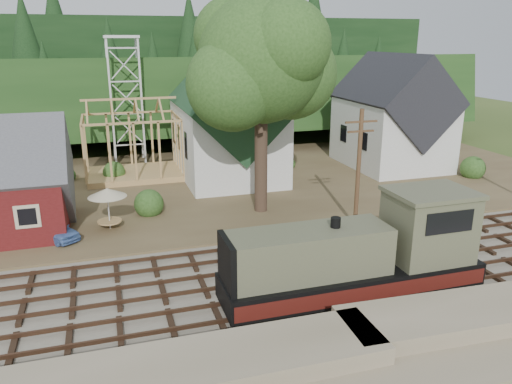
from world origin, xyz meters
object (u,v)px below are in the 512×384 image
object	(u,v)px
locomotive	(363,256)
patio_set	(107,194)
car_red	(413,155)
car_blue	(55,230)

from	to	relation	value
locomotive	patio_set	size ratio (longest dim) A/B	4.63
locomotive	car_red	xyz separation A→B (m)	(18.53, 23.15, -1.35)
car_blue	car_red	xyz separation A→B (m)	(33.22, 11.51, -0.06)
car_blue	patio_set	size ratio (longest dim) A/B	1.34
locomotive	patio_set	distance (m)	16.95
patio_set	car_blue	bearing A→B (deg)	-164.86
patio_set	car_red	bearing A→B (deg)	19.54
car_red	patio_set	xyz separation A→B (m)	(-29.96, -10.63, 1.76)
locomotive	patio_set	world-z (taller)	locomotive
car_blue	patio_set	xyz separation A→B (m)	(3.26, 0.88, 1.70)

